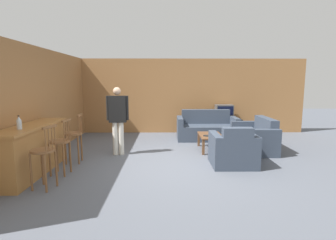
{
  "coord_description": "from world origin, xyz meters",
  "views": [
    {
      "loc": [
        -0.2,
        -5.57,
        1.8
      ],
      "look_at": [
        -0.14,
        0.95,
        0.85
      ],
      "focal_mm": 28.0,
      "sensor_mm": 36.0,
      "label": 1
    }
  ],
  "objects_px": {
    "armchair_near": "(233,151)",
    "tv": "(224,112)",
    "couch_far": "(207,129)",
    "person_by_window": "(118,117)",
    "book_on_table": "(208,136)",
    "bar_chair_far": "(74,137)",
    "bottle": "(19,123)",
    "loveseat_right": "(255,139)",
    "coffee_table": "(211,137)",
    "bar_chair_mid": "(60,145)",
    "tv_unit": "(224,126)",
    "bar_chair_near": "(44,155)"
  },
  "relations": [
    {
      "from": "bar_chair_mid",
      "to": "person_by_window",
      "type": "bearing_deg",
      "value": 58.0
    },
    {
      "from": "bar_chair_mid",
      "to": "bar_chair_far",
      "type": "relative_size",
      "value": 1.0
    },
    {
      "from": "bar_chair_near",
      "to": "coffee_table",
      "type": "xyz_separation_m",
      "value": [
        3.24,
        2.51,
        -0.23
      ]
    },
    {
      "from": "book_on_table",
      "to": "person_by_window",
      "type": "xyz_separation_m",
      "value": [
        -2.26,
        -0.24,
        0.53
      ]
    },
    {
      "from": "armchair_near",
      "to": "book_on_table",
      "type": "distance_m",
      "value": 1.19
    },
    {
      "from": "couch_far",
      "to": "book_on_table",
      "type": "xyz_separation_m",
      "value": [
        -0.22,
        -1.55,
        0.1
      ]
    },
    {
      "from": "coffee_table",
      "to": "bottle",
      "type": "relative_size",
      "value": 4.03
    },
    {
      "from": "armchair_near",
      "to": "book_on_table",
      "type": "height_order",
      "value": "armchair_near"
    },
    {
      "from": "bottle",
      "to": "armchair_near",
      "type": "bearing_deg",
      "value": 12.87
    },
    {
      "from": "armchair_near",
      "to": "tv",
      "type": "relative_size",
      "value": 1.59
    },
    {
      "from": "armchair_near",
      "to": "coffee_table",
      "type": "relative_size",
      "value": 0.95
    },
    {
      "from": "loveseat_right",
      "to": "tv",
      "type": "relative_size",
      "value": 2.5
    },
    {
      "from": "bar_chair_far",
      "to": "coffee_table",
      "type": "relative_size",
      "value": 1.11
    },
    {
      "from": "couch_far",
      "to": "book_on_table",
      "type": "relative_size",
      "value": 7.74
    },
    {
      "from": "tv_unit",
      "to": "person_by_window",
      "type": "distance_m",
      "value": 4.15
    },
    {
      "from": "person_by_window",
      "to": "armchair_near",
      "type": "bearing_deg",
      "value": -18.56
    },
    {
      "from": "bar_chair_far",
      "to": "tv_unit",
      "type": "relative_size",
      "value": 0.92
    },
    {
      "from": "bar_chair_far",
      "to": "loveseat_right",
      "type": "bearing_deg",
      "value": 12.8
    },
    {
      "from": "couch_far",
      "to": "person_by_window",
      "type": "xyz_separation_m",
      "value": [
        -2.48,
        -1.78,
        0.63
      ]
    },
    {
      "from": "loveseat_right",
      "to": "bar_chair_near",
      "type": "bearing_deg",
      "value": -150.79
    },
    {
      "from": "couch_far",
      "to": "person_by_window",
      "type": "distance_m",
      "value": 3.12
    },
    {
      "from": "bar_chair_mid",
      "to": "coffee_table",
      "type": "relative_size",
      "value": 1.11
    },
    {
      "from": "bar_chair_far",
      "to": "bottle",
      "type": "relative_size",
      "value": 4.47
    },
    {
      "from": "couch_far",
      "to": "armchair_near",
      "type": "xyz_separation_m",
      "value": [
        0.16,
        -2.67,
        0.0
      ]
    },
    {
      "from": "coffee_table",
      "to": "couch_far",
      "type": "bearing_deg",
      "value": 85.26
    },
    {
      "from": "couch_far",
      "to": "tv",
      "type": "bearing_deg",
      "value": 47.56
    },
    {
      "from": "person_by_window",
      "to": "couch_far",
      "type": "bearing_deg",
      "value": 35.7
    },
    {
      "from": "couch_far",
      "to": "coffee_table",
      "type": "relative_size",
      "value": 1.9
    },
    {
      "from": "tv_unit",
      "to": "bottle",
      "type": "bearing_deg",
      "value": -136.41
    },
    {
      "from": "tv",
      "to": "bottle",
      "type": "bearing_deg",
      "value": -136.43
    },
    {
      "from": "bar_chair_mid",
      "to": "couch_far",
      "type": "distance_m",
      "value": 4.63
    },
    {
      "from": "loveseat_right",
      "to": "person_by_window",
      "type": "xyz_separation_m",
      "value": [
        -3.53,
        -0.37,
        0.63
      ]
    },
    {
      "from": "bar_chair_far",
      "to": "coffee_table",
      "type": "height_order",
      "value": "bar_chair_far"
    },
    {
      "from": "coffee_table",
      "to": "tv_unit",
      "type": "distance_m",
      "value": 2.3
    },
    {
      "from": "couch_far",
      "to": "person_by_window",
      "type": "height_order",
      "value": "person_by_window"
    },
    {
      "from": "bar_chair_far",
      "to": "loveseat_right",
      "type": "relative_size",
      "value": 0.75
    },
    {
      "from": "coffee_table",
      "to": "bar_chair_mid",
      "type": "bearing_deg",
      "value": -150.82
    },
    {
      "from": "loveseat_right",
      "to": "tv_unit",
      "type": "relative_size",
      "value": 1.23
    },
    {
      "from": "bar_chair_mid",
      "to": "bottle",
      "type": "xyz_separation_m",
      "value": [
        -0.53,
        -0.41,
        0.5
      ]
    },
    {
      "from": "bar_chair_far",
      "to": "person_by_window",
      "type": "distance_m",
      "value": 1.14
    },
    {
      "from": "book_on_table",
      "to": "coffee_table",
      "type": "bearing_deg",
      "value": 59.52
    },
    {
      "from": "book_on_table",
      "to": "bar_chair_far",
      "type": "bearing_deg",
      "value": -164.47
    },
    {
      "from": "bar_chair_far",
      "to": "book_on_table",
      "type": "relative_size",
      "value": 4.52
    },
    {
      "from": "bar_chair_mid",
      "to": "loveseat_right",
      "type": "distance_m",
      "value": 4.75
    },
    {
      "from": "armchair_near",
      "to": "tv",
      "type": "xyz_separation_m",
      "value": [
        0.55,
        3.44,
        0.45
      ]
    },
    {
      "from": "bar_chair_near",
      "to": "tv",
      "type": "xyz_separation_m",
      "value": [
        4.06,
        4.65,
        0.2
      ]
    },
    {
      "from": "bar_chair_far",
      "to": "tv",
      "type": "bearing_deg",
      "value": 38.16
    },
    {
      "from": "tv",
      "to": "couch_far",
      "type": "bearing_deg",
      "value": -132.44
    },
    {
      "from": "bar_chair_near",
      "to": "coffee_table",
      "type": "relative_size",
      "value": 1.11
    },
    {
      "from": "bottle",
      "to": "bar_chair_near",
      "type": "bearing_deg",
      "value": -28.62
    }
  ]
}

